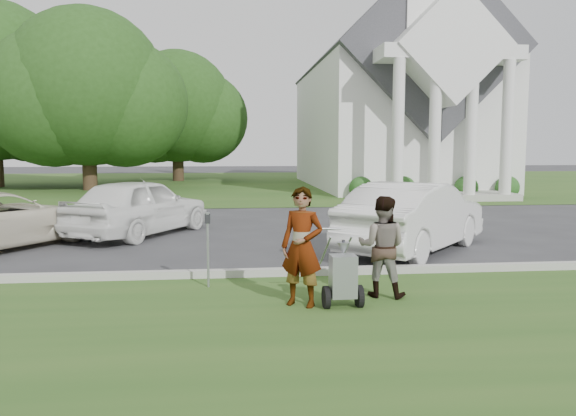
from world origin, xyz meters
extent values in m
plane|color=#333335|center=(0.00, 0.00, 0.00)|extent=(120.00, 120.00, 0.00)
cube|color=#2A4F1B|center=(0.00, -3.00, 0.01)|extent=(80.00, 7.00, 0.01)
cube|color=#2A4F1B|center=(0.00, 27.00, 0.01)|extent=(80.00, 30.00, 0.01)
cube|color=#9E9E93|center=(0.00, 0.55, 0.07)|extent=(80.00, 0.18, 0.15)
cube|color=white|center=(9.00, 24.00, 3.50)|extent=(9.00, 16.00, 7.00)
cube|color=#38383D|center=(9.00, 24.00, 7.00)|extent=(9.19, 17.00, 9.19)
cube|color=#9E9E93|center=(9.00, 14.80, 0.15)|extent=(6.20, 2.60, 0.30)
cylinder|color=white|center=(6.60, 13.80, 3.00)|extent=(0.50, 0.50, 6.00)
cylinder|color=white|center=(8.20, 13.80, 3.00)|extent=(0.50, 0.50, 6.00)
cylinder|color=white|center=(9.80, 13.80, 3.00)|extent=(0.50, 0.50, 6.00)
cylinder|color=white|center=(11.40, 13.80, 3.00)|extent=(0.50, 0.50, 6.00)
cube|color=white|center=(9.00, 14.60, 6.30)|extent=(6.20, 2.00, 0.60)
cube|color=white|center=(9.00, 14.60, 6.60)|extent=(5.09, 2.20, 5.09)
sphere|color=#1E4C19|center=(5.50, 15.70, 0.45)|extent=(1.10, 1.10, 1.10)
sphere|color=#1E4C19|center=(7.50, 15.70, 0.45)|extent=(1.10, 1.10, 1.10)
sphere|color=#1E4C19|center=(10.50, 15.70, 0.45)|extent=(1.10, 1.10, 1.10)
sphere|color=#1E4C19|center=(12.50, 15.70, 0.45)|extent=(1.10, 1.10, 1.10)
cylinder|color=#332316|center=(-8.00, 22.00, 1.60)|extent=(0.76, 0.76, 3.20)
sphere|color=#214415|center=(-8.00, 22.00, 5.51)|extent=(8.40, 8.40, 8.40)
sphere|color=#214415|center=(-6.11, 22.30, 4.67)|extent=(6.89, 6.89, 6.89)
sphere|color=#214415|center=(-9.68, 21.70, 4.88)|extent=(7.22, 7.22, 7.22)
sphere|color=#214415|center=(-11.93, 25.30, 5.21)|extent=(7.54, 7.54, 7.54)
cylinder|color=#332316|center=(-4.00, 30.00, 1.50)|extent=(0.76, 0.76, 3.00)
sphere|color=#214415|center=(-4.00, 30.00, 5.09)|extent=(7.60, 7.60, 7.60)
sphere|color=#214415|center=(-2.29, 30.30, 4.33)|extent=(6.23, 6.23, 6.23)
sphere|color=#214415|center=(-5.52, 29.70, 4.52)|extent=(6.54, 6.54, 6.54)
cylinder|color=black|center=(0.93, -1.53, 0.17)|extent=(0.09, 0.34, 0.33)
cylinder|color=black|center=(1.42, -1.52, 0.17)|extent=(0.09, 0.34, 0.33)
cylinder|color=#2D2D33|center=(1.17, -1.53, 0.17)|extent=(0.56, 0.06, 0.04)
cube|color=#9A9CA2|center=(1.17, -1.53, 0.47)|extent=(0.38, 0.31, 0.61)
cone|color=#9A9CA2|center=(1.17, -1.53, 0.88)|extent=(0.20, 0.20, 0.18)
cylinder|color=#2D2D33|center=(1.17, -1.53, 0.97)|extent=(0.04, 0.04, 0.07)
cylinder|color=#9A9CA2|center=(1.00, -1.00, 0.75)|extent=(0.06, 0.82, 0.59)
cylinder|color=#9A9CA2|center=(1.31, -0.99, 0.75)|extent=(0.06, 0.82, 0.59)
cylinder|color=#9A9CA2|center=(1.14, -0.59, 1.03)|extent=(0.36, 0.04, 0.03)
imported|color=#999999|center=(0.59, -1.38, 0.87)|extent=(0.76, 0.68, 1.74)
imported|color=#999999|center=(1.89, -0.98, 0.78)|extent=(0.93, 0.84, 1.57)
cylinder|color=#9A9CA2|center=(-0.81, -0.13, 0.55)|extent=(0.04, 0.04, 1.09)
cube|color=#2D2D33|center=(-0.81, -0.13, 1.16)|extent=(0.09, 0.06, 0.16)
cylinder|color=#9A9CA2|center=(-0.81, -0.13, 1.24)|extent=(0.08, 0.08, 0.03)
imported|color=white|center=(-2.82, 5.68, 0.77)|extent=(3.75, 4.84, 1.54)
imported|color=silver|center=(3.64, 2.71, 0.78)|extent=(4.37, 4.63, 1.56)
camera|label=1|loc=(-0.43, -9.34, 2.33)|focal=35.00mm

